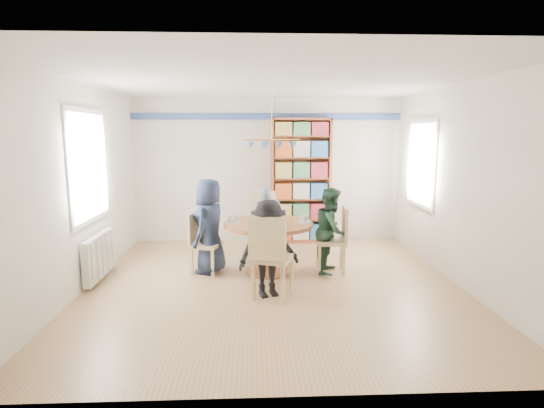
{
  "coord_description": "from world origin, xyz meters",
  "views": [
    {
      "loc": [
        -0.26,
        -5.51,
        2.03
      ],
      "look_at": [
        0.0,
        0.4,
        1.05
      ],
      "focal_mm": 28.0,
      "sensor_mm": 36.0,
      "label": 1
    }
  ],
  "objects": [
    {
      "name": "ground",
      "position": [
        0.0,
        0.0,
        0.0
      ],
      "size": [
        5.0,
        5.0,
        0.0
      ],
      "primitive_type": "plane",
      "color": "tan"
    },
    {
      "name": "room_shell",
      "position": [
        -0.26,
        0.87,
        1.65
      ],
      "size": [
        5.0,
        5.0,
        5.0
      ],
      "color": "white",
      "rests_on": "ground"
    },
    {
      "name": "chair_left",
      "position": [
        -1.04,
        0.57,
        0.49
      ],
      "size": [
        0.49,
        0.49,
        0.9
      ],
      "color": "#D8BD85",
      "rests_on": "ground"
    },
    {
      "name": "person_left",
      "position": [
        -0.91,
        0.59,
        0.7
      ],
      "size": [
        0.65,
        0.79,
        1.4
      ],
      "primitive_type": "imported",
      "rotation": [
        0.0,
        0.0,
        -1.92
      ],
      "color": "#182136",
      "rests_on": "ground"
    },
    {
      "name": "chair_right",
      "position": [
        0.96,
        0.52,
        0.54
      ],
      "size": [
        0.47,
        0.47,
        0.98
      ],
      "color": "#D8BD85",
      "rests_on": "ground"
    },
    {
      "name": "person_right",
      "position": [
        0.88,
        0.52,
        0.63
      ],
      "size": [
        0.65,
        0.74,
        1.26
      ],
      "primitive_type": "imported",
      "rotation": [
        0.0,
        0.0,
        1.23
      ],
      "color": "#193222",
      "rests_on": "ground"
    },
    {
      "name": "chair_near",
      "position": [
        -0.06,
        -0.49,
        0.58
      ],
      "size": [
        0.6,
        0.6,
        1.06
      ],
      "color": "#D8BD85",
      "rests_on": "ground"
    },
    {
      "name": "dining_table",
      "position": [
        -0.04,
        0.54,
        0.56
      ],
      "size": [
        1.3,
        1.3,
        0.75
      ],
      "color": "#935730",
      "rests_on": "ground"
    },
    {
      "name": "bookshelf",
      "position": [
        0.62,
        2.34,
        1.14
      ],
      "size": [
        1.1,
        0.33,
        2.32
      ],
      "color": "brown",
      "rests_on": "ground"
    },
    {
      "name": "radiator",
      "position": [
        -2.42,
        0.3,
        0.35
      ],
      "size": [
        0.12,
        1.0,
        0.6
      ],
      "color": "silver",
      "rests_on": "ground"
    },
    {
      "name": "chair_far",
      "position": [
        -0.1,
        1.54,
        0.58
      ],
      "size": [
        0.52,
        0.52,
        1.06
      ],
      "color": "#D8BD85",
      "rests_on": "ground"
    },
    {
      "name": "tableware",
      "position": [
        -0.07,
        0.57,
        0.82
      ],
      "size": [
        1.26,
        1.26,
        0.33
      ],
      "color": "white",
      "rests_on": "dining_table"
    },
    {
      "name": "person_far",
      "position": [
        -0.07,
        1.43,
        0.59
      ],
      "size": [
        0.48,
        0.36,
        1.17
      ],
      "primitive_type": "imported",
      "rotation": [
        0.0,
        0.0,
        2.93
      ],
      "color": "gray",
      "rests_on": "ground"
    },
    {
      "name": "person_near",
      "position": [
        -0.08,
        -0.4,
        0.62
      ],
      "size": [
        0.91,
        0.71,
        1.23
      ],
      "primitive_type": "imported",
      "rotation": [
        0.0,
        0.0,
        0.36
      ],
      "color": "black",
      "rests_on": "ground"
    }
  ]
}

